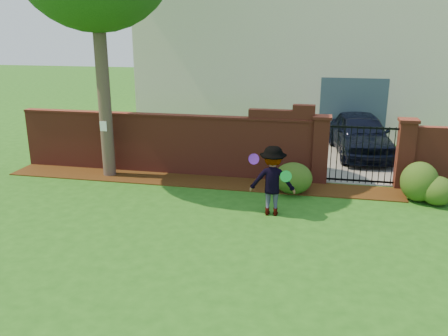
% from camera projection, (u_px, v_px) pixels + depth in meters
% --- Properties ---
extents(ground, '(80.00, 80.00, 0.01)m').
position_uv_depth(ground, '(199.00, 234.00, 9.73)').
color(ground, '#215916').
rests_on(ground, ground).
extents(mulch_bed, '(11.10, 1.08, 0.03)m').
position_uv_depth(mulch_bed, '(197.00, 181.00, 13.04)').
color(mulch_bed, '#341C09').
rests_on(mulch_bed, ground).
extents(brick_wall, '(8.70, 0.31, 2.16)m').
position_uv_depth(brick_wall, '(167.00, 142.00, 13.61)').
color(brick_wall, maroon).
rests_on(brick_wall, ground).
extents(pillar_left, '(0.50, 0.50, 1.88)m').
position_uv_depth(pillar_left, '(321.00, 149.00, 12.73)').
color(pillar_left, maroon).
rests_on(pillar_left, ground).
extents(pillar_right, '(0.50, 0.50, 1.88)m').
position_uv_depth(pillar_right, '(405.00, 153.00, 12.30)').
color(pillar_right, maroon).
rests_on(pillar_right, ground).
extents(iron_gate, '(1.78, 0.03, 1.60)m').
position_uv_depth(iron_gate, '(362.00, 155.00, 12.55)').
color(iron_gate, black).
rests_on(iron_gate, ground).
extents(driveway, '(3.20, 8.00, 0.01)m').
position_uv_depth(driveway, '(351.00, 149.00, 16.54)').
color(driveway, slate).
rests_on(driveway, ground).
extents(house, '(12.40, 6.40, 6.30)m').
position_uv_depth(house, '(292.00, 52.00, 19.86)').
color(house, '#F2E7CA').
rests_on(house, ground).
extents(car, '(2.22, 4.38, 1.43)m').
position_uv_depth(car, '(362.00, 136.00, 15.41)').
color(car, black).
rests_on(car, ground).
extents(paper_notice, '(0.20, 0.01, 0.28)m').
position_uv_depth(paper_notice, '(103.00, 126.00, 13.01)').
color(paper_notice, white).
rests_on(paper_notice, tree).
extents(shrub_left, '(0.99, 0.99, 0.81)m').
position_uv_depth(shrub_left, '(293.00, 178.00, 12.05)').
color(shrub_left, '#1F4514').
rests_on(shrub_left, ground).
extents(shrub_middle, '(0.91, 0.91, 1.00)m').
position_uv_depth(shrub_middle, '(419.00, 182.00, 11.47)').
color(shrub_middle, '#1F4514').
rests_on(shrub_middle, ground).
extents(shrub_right, '(0.80, 0.80, 0.71)m').
position_uv_depth(shrub_right, '(437.00, 191.00, 11.26)').
color(shrub_right, '#1F4514').
rests_on(shrub_right, ground).
extents(man, '(1.07, 0.65, 1.62)m').
position_uv_depth(man, '(272.00, 181.00, 10.52)').
color(man, gray).
rests_on(man, ground).
extents(frisbee_purple, '(0.25, 0.09, 0.25)m').
position_uv_depth(frisbee_purple, '(254.00, 159.00, 10.43)').
color(frisbee_purple, '#5A1BAC').
rests_on(frisbee_purple, man).
extents(frisbee_green, '(0.27, 0.11, 0.26)m').
position_uv_depth(frisbee_green, '(286.00, 176.00, 10.33)').
color(frisbee_green, green).
rests_on(frisbee_green, man).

